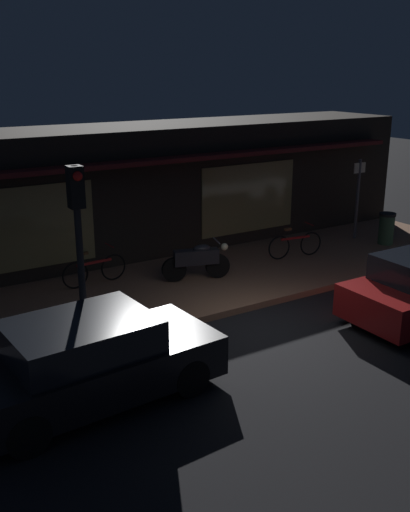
{
  "coord_description": "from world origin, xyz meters",
  "views": [
    {
      "loc": [
        -6.81,
        -8.69,
        5.1
      ],
      "look_at": [
        0.1,
        2.4,
        0.95
      ],
      "focal_mm": 41.52,
      "sensor_mm": 36.0,
      "label": 1
    }
  ],
  "objects_px": {
    "bicycle_parked": "(295,245)",
    "traffic_light_pole": "(79,233)",
    "sign_post": "(358,194)",
    "bicycle_extra": "(95,270)",
    "parked_car_near": "(89,361)",
    "motorcycle": "(197,260)",
    "trash_bin": "(386,228)"
  },
  "relations": [
    {
      "from": "bicycle_parked",
      "to": "trash_bin",
      "type": "relative_size",
      "value": 1.77
    },
    {
      "from": "sign_post",
      "to": "parked_car_near",
      "type": "height_order",
      "value": "sign_post"
    },
    {
      "from": "motorcycle",
      "to": "traffic_light_pole",
      "type": "xyz_separation_m",
      "value": [
        -3.83,
        -2.5,
        1.83
      ]
    },
    {
      "from": "traffic_light_pole",
      "to": "parked_car_near",
      "type": "bearing_deg",
      "value": -108.24
    },
    {
      "from": "sign_post",
      "to": "traffic_light_pole",
      "type": "height_order",
      "value": "traffic_light_pole"
    },
    {
      "from": "motorcycle",
      "to": "sign_post",
      "type": "relative_size",
      "value": 0.69
    },
    {
      "from": "bicycle_extra",
      "to": "sign_post",
      "type": "height_order",
      "value": "sign_post"
    },
    {
      "from": "bicycle_extra",
      "to": "trash_bin",
      "type": "distance_m",
      "value": 8.68
    },
    {
      "from": "motorcycle",
      "to": "trash_bin",
      "type": "height_order",
      "value": "motorcycle"
    },
    {
      "from": "bicycle_parked",
      "to": "bicycle_extra",
      "type": "bearing_deg",
      "value": 170.77
    },
    {
      "from": "sign_post",
      "to": "parked_car_near",
      "type": "bearing_deg",
      "value": -157.17
    },
    {
      "from": "bicycle_extra",
      "to": "sign_post",
      "type": "relative_size",
      "value": 0.69
    },
    {
      "from": "motorcycle",
      "to": "trash_bin",
      "type": "distance_m",
      "value": 6.32
    },
    {
      "from": "motorcycle",
      "to": "bicycle_parked",
      "type": "bearing_deg",
      "value": 2.09
    },
    {
      "from": "bicycle_parked",
      "to": "sign_post",
      "type": "bearing_deg",
      "value": 10.53
    },
    {
      "from": "sign_post",
      "to": "traffic_light_pole",
      "type": "bearing_deg",
      "value": -162.27
    },
    {
      "from": "bicycle_parked",
      "to": "traffic_light_pole",
      "type": "height_order",
      "value": "traffic_light_pole"
    },
    {
      "from": "sign_post",
      "to": "bicycle_parked",
      "type": "bearing_deg",
      "value": -169.47
    },
    {
      "from": "bicycle_extra",
      "to": "traffic_light_pole",
      "type": "xyz_separation_m",
      "value": [
        -1.57,
        -3.51,
        1.97
      ]
    },
    {
      "from": "bicycle_parked",
      "to": "traffic_light_pole",
      "type": "bearing_deg",
      "value": -159.53
    },
    {
      "from": "sign_post",
      "to": "traffic_light_pole",
      "type": "relative_size",
      "value": 0.67
    },
    {
      "from": "sign_post",
      "to": "trash_bin",
      "type": "bearing_deg",
      "value": -71.4
    },
    {
      "from": "trash_bin",
      "to": "parked_car_near",
      "type": "xyz_separation_m",
      "value": [
        -10.53,
        -3.36,
        0.08
      ]
    },
    {
      "from": "motorcycle",
      "to": "sign_post",
      "type": "bearing_deg",
      "value": 6.08
    },
    {
      "from": "parked_car_near",
      "to": "trash_bin",
      "type": "bearing_deg",
      "value": 17.72
    },
    {
      "from": "motorcycle",
      "to": "bicycle_extra",
      "type": "xyz_separation_m",
      "value": [
        -2.27,
        1.0,
        -0.14
      ]
    },
    {
      "from": "sign_post",
      "to": "motorcycle",
      "type": "bearing_deg",
      "value": -173.92
    },
    {
      "from": "bicycle_extra",
      "to": "parked_car_near",
      "type": "bearing_deg",
      "value": -112.66
    },
    {
      "from": "traffic_light_pole",
      "to": "parked_car_near",
      "type": "height_order",
      "value": "traffic_light_pole"
    },
    {
      "from": "sign_post",
      "to": "traffic_light_pole",
      "type": "xyz_separation_m",
      "value": [
        -9.83,
        -3.14,
        0.97
      ]
    },
    {
      "from": "bicycle_extra",
      "to": "motorcycle",
      "type": "bearing_deg",
      "value": -23.86
    },
    {
      "from": "motorcycle",
      "to": "trash_bin",
      "type": "bearing_deg",
      "value": -2.69
    }
  ]
}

